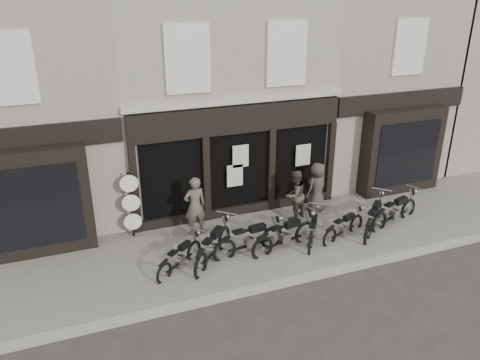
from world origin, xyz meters
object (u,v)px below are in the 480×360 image
object	(u,v)px
motorcycle_6	(373,220)
advert_sign_post	(131,208)
motorcycle_5	(344,229)
man_centre	(295,195)
man_right	(317,187)
motorcycle_7	(395,213)
motorcycle_1	(213,248)
motorcycle_4	(313,232)
motorcycle_2	(250,242)
man_left	(195,206)
motorcycle_0	(180,259)
motorcycle_3	(285,238)

from	to	relation	value
motorcycle_6	advert_sign_post	distance (m)	7.63
motorcycle_5	man_centre	distance (m)	1.98
motorcycle_6	man_right	bearing A→B (deg)	76.63
motorcycle_7	motorcycle_6	bearing A→B (deg)	171.72
motorcycle_1	motorcycle_6	world-z (taller)	motorcycle_6
motorcycle_4	motorcycle_5	size ratio (longest dim) A/B	0.92
motorcycle_5	advert_sign_post	size ratio (longest dim) A/B	0.83
motorcycle_7	advert_sign_post	bearing A→B (deg)	148.00
motorcycle_4	motorcycle_2	bearing A→B (deg)	124.71
man_centre	man_right	xyz separation A→B (m)	(0.96, 0.23, 0.03)
motorcycle_4	motorcycle_7	size ratio (longest dim) A/B	0.76
motorcycle_5	motorcycle_6	world-z (taller)	motorcycle_6
motorcycle_5	man_right	xyz separation A→B (m)	(0.08, 1.90, 0.62)
motorcycle_1	motorcycle_2	xyz separation A→B (m)	(1.12, -0.01, -0.00)
motorcycle_4	motorcycle_7	world-z (taller)	motorcycle_7
motorcycle_7	motorcycle_1	bearing A→B (deg)	162.51
man_left	advert_sign_post	bearing A→B (deg)	-19.84
motorcycle_4	motorcycle_7	distance (m)	3.06
motorcycle_4	man_right	world-z (taller)	man_right
motorcycle_1	motorcycle_7	size ratio (longest dim) A/B	0.84
motorcycle_4	motorcycle_6	size ratio (longest dim) A/B	0.91
motorcycle_1	motorcycle_6	size ratio (longest dim) A/B	1.00
motorcycle_0	motorcycle_7	xyz separation A→B (m)	(7.26, 0.09, 0.08)
motorcycle_6	motorcycle_7	distance (m)	0.95
man_left	man_centre	xyz separation A→B (m)	(3.38, -0.15, -0.11)
motorcycle_1	motorcycle_2	size ratio (longest dim) A/B	0.82
motorcycle_2	man_left	world-z (taller)	man_left
motorcycle_4	motorcycle_7	xyz separation A→B (m)	(3.06, 0.03, 0.07)
motorcycle_5	motorcycle_2	bearing A→B (deg)	155.06
motorcycle_0	motorcycle_3	xyz separation A→B (m)	(3.17, -0.09, 0.08)
motorcycle_6	man_centre	xyz separation A→B (m)	(-2.01, 1.62, 0.52)
motorcycle_6	advert_sign_post	bearing A→B (deg)	119.68
motorcycle_3	man_centre	xyz separation A→B (m)	(1.14, 1.64, 0.52)
motorcycle_0	motorcycle_2	distance (m)	2.11
motorcycle_0	man_right	world-z (taller)	man_right
motorcycle_1	advert_sign_post	distance (m)	2.94
motorcycle_0	motorcycle_2	xyz separation A→B (m)	(2.11, 0.08, 0.07)
motorcycle_0	man_right	bearing A→B (deg)	-19.34
man_left	advert_sign_post	size ratio (longest dim) A/B	0.84
motorcycle_0	advert_sign_post	world-z (taller)	advert_sign_post
motorcycle_4	motorcycle_5	distance (m)	1.01
motorcycle_2	motorcycle_1	bearing A→B (deg)	171.33
motorcycle_2	motorcycle_6	distance (m)	4.21
man_left	man_centre	bearing A→B (deg)	173.15
motorcycle_1	man_right	size ratio (longest dim) A/B	1.09
motorcycle_5	advert_sign_post	distance (m)	6.60
motorcycle_0	man_left	bearing A→B (deg)	23.17
motorcycle_5	man_right	distance (m)	2.00
motorcycle_1	advert_sign_post	xyz separation A→B (m)	(-1.92, 2.12, 0.65)
motorcycle_1	motorcycle_3	world-z (taller)	motorcycle_3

